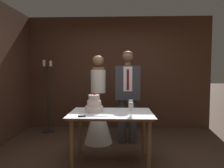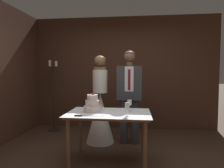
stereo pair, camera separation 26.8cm
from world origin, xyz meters
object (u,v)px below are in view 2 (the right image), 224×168
object	(u,v)px
groom	(129,91)
wine_glass_middle	(129,103)
bride	(100,111)
cake_knife	(84,116)
candle_stand	(54,98)
tiered_cake	(92,105)
cake_table	(109,119)
wine_glass_near	(127,107)

from	to	relation	value
groom	wine_glass_middle	bearing A→B (deg)	-87.90
bride	cake_knife	bearing A→B (deg)	-91.58
wine_glass_middle	candle_stand	bearing A→B (deg)	143.61
bride	candle_stand	xyz separation A→B (m)	(-1.21, 0.65, 0.14)
tiered_cake	cake_table	bearing A→B (deg)	-12.07
wine_glass_middle	bride	xyz separation A→B (m)	(-0.58, 0.67, -0.26)
cake_table	tiered_cake	distance (m)	0.33
tiered_cake	wine_glass_near	xyz separation A→B (m)	(0.54, -0.27, 0.03)
wine_glass_middle	bride	distance (m)	0.93
cake_table	tiered_cake	world-z (taller)	tiered_cake
wine_glass_middle	groom	xyz separation A→B (m)	(-0.02, 0.67, 0.11)
cake_table	wine_glass_near	xyz separation A→B (m)	(0.28, -0.22, 0.23)
candle_stand	bride	bearing A→B (deg)	-28.16
groom	candle_stand	world-z (taller)	groom
cake_knife	candle_stand	bearing A→B (deg)	114.54
tiered_cake	bride	world-z (taller)	bride
wine_glass_near	bride	xyz separation A→B (m)	(-0.56, 1.04, -0.27)
bride	candle_stand	size ratio (longest dim) A/B	1.03
cake_table	candle_stand	world-z (taller)	candle_stand
tiered_cake	cake_knife	bearing A→B (deg)	-98.16
tiered_cake	wine_glass_near	size ratio (longest dim) A/B	1.48
wine_glass_middle	candle_stand	size ratio (longest dim) A/B	0.11
cake_table	bride	size ratio (longest dim) A/B	0.74
wine_glass_near	wine_glass_middle	world-z (taller)	wine_glass_near
cake_knife	wine_glass_middle	world-z (taller)	wine_glass_middle
cake_knife	candle_stand	size ratio (longest dim) A/B	0.25
wine_glass_near	groom	distance (m)	1.05
bride	candle_stand	world-z (taller)	bride
cake_knife	groom	distance (m)	1.28
wine_glass_middle	groom	world-z (taller)	groom
groom	cake_knife	bearing A→B (deg)	-117.78
cake_table	wine_glass_middle	distance (m)	0.40
wine_glass_near	tiered_cake	bearing A→B (deg)	153.31
bride	groom	xyz separation A→B (m)	(0.56, -0.00, 0.38)
cake_knife	candle_stand	world-z (taller)	candle_stand
cake_table	bride	world-z (taller)	bride
bride	cake_table	bearing A→B (deg)	-71.41
cake_table	wine_glass_near	world-z (taller)	wine_glass_near
bride	groom	world-z (taller)	groom
tiered_cake	cake_knife	xyz separation A→B (m)	(-0.05, -0.34, -0.09)
cake_knife	wine_glass_near	size ratio (longest dim) A/B	2.14
tiered_cake	wine_glass_near	world-z (taller)	tiered_cake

